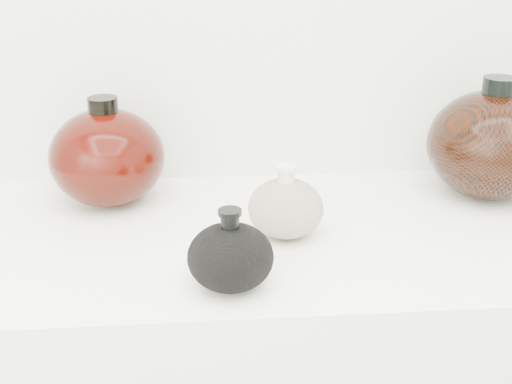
{
  "coord_description": "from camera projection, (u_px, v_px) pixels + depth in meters",
  "views": [
    {
      "loc": [
        -0.11,
        -0.06,
        1.39
      ],
      "look_at": [
        -0.03,
        0.92,
        0.98
      ],
      "focal_mm": 50.0,
      "sensor_mm": 36.0,
      "label": 1
    }
  ],
  "objects": [
    {
      "name": "cream_gourd_vase",
      "position": [
        286.0,
        207.0,
        1.1
      ],
      "size": [
        0.15,
        0.15,
        0.12
      ],
      "color": "#BEB191",
      "rests_on": "display_counter"
    },
    {
      "name": "right_round_pot",
      "position": [
        492.0,
        144.0,
        1.23
      ],
      "size": [
        0.28,
        0.28,
        0.21
      ],
      "color": "black",
      "rests_on": "display_counter"
    },
    {
      "name": "room",
      "position": [
        415.0,
        96.0,
        0.35
      ],
      "size": [
        3.04,
        2.42,
        2.64
      ],
      "color": "#5C5C5C",
      "rests_on": "ground"
    },
    {
      "name": "left_round_pot",
      "position": [
        107.0,
        157.0,
        1.21
      ],
      "size": [
        0.21,
        0.21,
        0.19
      ],
      "color": "black",
      "rests_on": "display_counter"
    },
    {
      "name": "black_gourd_vase",
      "position": [
        230.0,
        256.0,
        0.95
      ],
      "size": [
        0.14,
        0.14,
        0.11
      ],
      "color": "black",
      "rests_on": "display_counter"
    }
  ]
}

